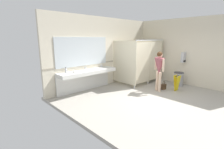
{
  "coord_description": "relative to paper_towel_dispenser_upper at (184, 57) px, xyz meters",
  "views": [
    {
      "loc": [
        -4.95,
        -3.15,
        2.09
      ],
      "look_at": [
        -1.41,
        0.59,
        0.96
      ],
      "focal_mm": 26.37,
      "sensor_mm": 36.0,
      "label": 1
    }
  ],
  "objects": [
    {
      "name": "wet_floor_sign",
      "position": [
        -1.15,
        -0.29,
        -0.93
      ],
      "size": [
        0.28,
        0.19,
        0.63
      ],
      "color": "yellow",
      "rests_on": "ground_plane"
    },
    {
      "name": "wall_side_right",
      "position": [
        0.13,
        -0.02,
        0.24
      ],
      "size": [
        0.12,
        5.43,
        2.99
      ],
      "primitive_type": "cube",
      "color": "beige",
      "rests_on": "ground_plane"
    },
    {
      "name": "person_standing",
      "position": [
        -1.75,
        0.2,
        -0.26
      ],
      "size": [
        0.53,
        0.53,
        1.6
      ],
      "color": "beige",
      "rests_on": "ground_plane"
    },
    {
      "name": "paper_cup",
      "position": [
        -4.46,
        2.04,
        -0.35
      ],
      "size": [
        0.07,
        0.07,
        0.09
      ],
      "primitive_type": "cylinder",
      "color": "white",
      "rests_on": "vanity_counter"
    },
    {
      "name": "ground_plane",
      "position": [
        -2.56,
        -0.02,
        -1.31
      ],
      "size": [
        5.85,
        5.43,
        0.1
      ],
      "primitive_type": "cube",
      "color": "#9E998E"
    },
    {
      "name": "wall_back_tile_band",
      "position": [
        -2.56,
        2.39,
        -0.21
      ],
      "size": [
        5.85,
        0.01,
        0.06
      ],
      "primitive_type": "cube",
      "color": "#9E937F",
      "rests_on": "wall_back"
    },
    {
      "name": "bathroom_stalls",
      "position": [
        -1.17,
        1.5,
        -0.19
      ],
      "size": [
        2.05,
        1.37,
        2.04
      ],
      "color": "beige",
      "rests_on": "ground_plane"
    },
    {
      "name": "wall_back",
      "position": [
        -2.56,
        2.46,
        0.24
      ],
      "size": [
        5.85,
        0.12,
        2.99
      ],
      "primitive_type": "cube",
      "color": "beige",
      "rests_on": "ground_plane"
    },
    {
      "name": "paper_towel_dispenser_upper",
      "position": [
        0.0,
        0.0,
        0.0
      ],
      "size": [
        0.39,
        0.13,
        0.46
      ],
      "color": "#B7BABF",
      "rests_on": "wall_side_right"
    },
    {
      "name": "handbag",
      "position": [
        -1.37,
        0.16,
        -1.14
      ],
      "size": [
        0.24,
        0.14,
        0.35
      ],
      "color": "#3F2D1E",
      "rests_on": "ground_plane"
    },
    {
      "name": "mirror_panel",
      "position": [
        -3.83,
        2.39,
        0.32
      ],
      "size": [
        2.37,
        0.02,
        1.13
      ],
      "primitive_type": "cube",
      "color": "silver",
      "rests_on": "wall_back"
    },
    {
      "name": "trash_bin",
      "position": [
        -0.37,
        0.0,
        -0.95
      ],
      "size": [
        0.41,
        0.41,
        0.61
      ],
      "color": "#99999E",
      "rests_on": "ground_plane"
    },
    {
      "name": "floor_drain_cover",
      "position": [
        -2.44,
        -0.3,
        -1.26
      ],
      "size": [
        0.14,
        0.14,
        0.01
      ],
      "primitive_type": "cylinder",
      "color": "#B7BABF",
      "rests_on": "ground_plane"
    },
    {
      "name": "soap_dispenser",
      "position": [
        -4.68,
        2.26,
        -0.31
      ],
      "size": [
        0.07,
        0.07,
        0.19
      ],
      "color": "white",
      "rests_on": "vanity_counter"
    },
    {
      "name": "vanity_counter",
      "position": [
        -3.83,
        2.17,
        -0.62
      ],
      "size": [
        2.47,
        0.59,
        0.98
      ],
      "color": "silver",
      "rests_on": "ground_plane"
    }
  ]
}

